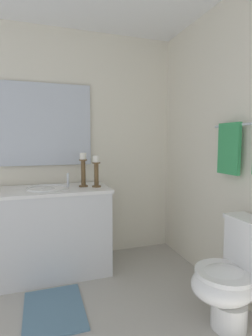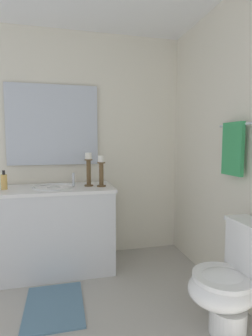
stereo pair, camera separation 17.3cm
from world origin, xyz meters
name	(u,v)px [view 1 (the left image)]	position (x,y,z in m)	size (l,w,h in m)	color
floor	(81,333)	(0.00, 0.00, -0.01)	(2.47, 2.55, 0.02)	#B2ADA3
wall_back	(241,149)	(0.00, 1.28, 1.23)	(2.47, 0.04, 2.45)	silver
wall_left	(61,147)	(-1.24, 0.00, 1.23)	(0.04, 2.55, 2.45)	silver
vanity_cabinet	(49,231)	(-0.91, -0.16, 0.42)	(0.58, 1.16, 0.83)	silver
sink_basin	(48,192)	(-0.91, -0.15, 0.80)	(0.40, 0.40, 0.24)	white
mirror	(45,125)	(-1.19, -0.16, 1.45)	(0.02, 0.94, 0.84)	silver
candle_holder_tall	(96,171)	(-0.86, 0.30, 1.00)	(0.09, 0.09, 0.31)	brown
candle_holder_short	(83,169)	(-0.92, 0.19, 1.01)	(0.09, 0.09, 0.34)	brown
toilet	(232,276)	(0.28, 1.00, 0.37)	(0.39, 0.54, 0.75)	white
towel_bar	(251,124)	(0.15, 1.22, 1.41)	(0.02, 0.02, 0.79)	silver
towel_near_vanity	(229,149)	(-0.05, 1.20, 1.22)	(0.23, 0.03, 0.41)	#389E59
bath_mat	(54,310)	(-0.29, -0.16, 0.01)	(0.60, 0.44, 0.02)	slate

